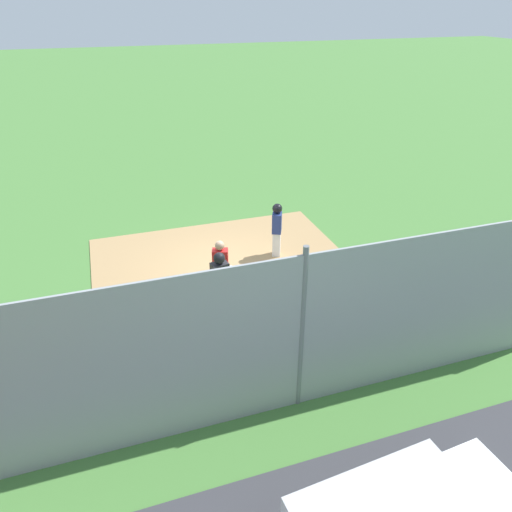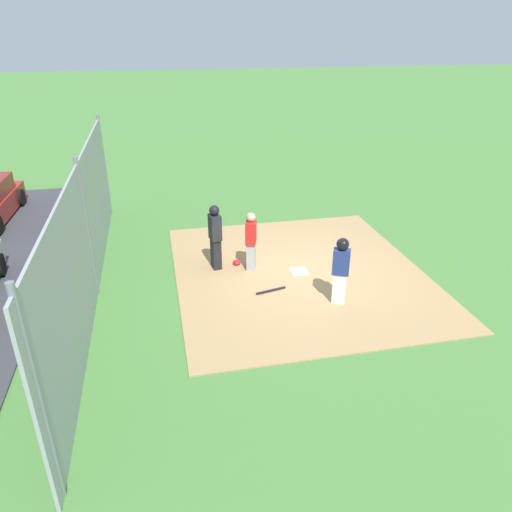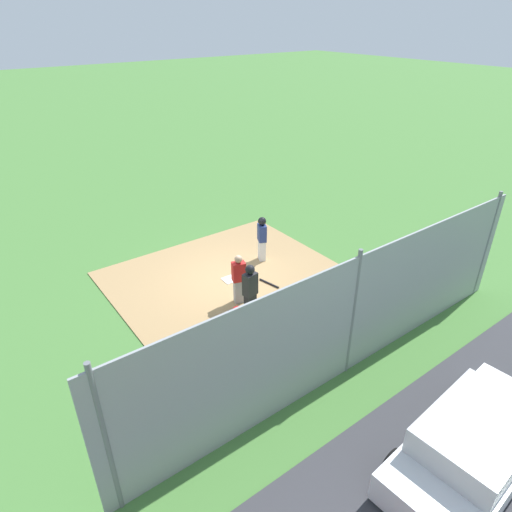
{
  "view_description": "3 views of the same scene",
  "coord_description": "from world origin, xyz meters",
  "px_view_note": "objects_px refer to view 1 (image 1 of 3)",
  "views": [
    {
      "loc": [
        -2.81,
        -11.07,
        6.77
      ],
      "look_at": [
        0.48,
        -1.17,
        1.03
      ],
      "focal_mm": 33.26,
      "sensor_mm": 36.0,
      "label": 1
    },
    {
      "loc": [
        10.69,
        -3.46,
        5.83
      ],
      "look_at": [
        0.46,
        -1.26,
        0.83
      ],
      "focal_mm": 33.51,
      "sensor_mm": 36.0,
      "label": 2
    },
    {
      "loc": [
        -6.58,
        -10.32,
        7.69
      ],
      "look_at": [
        0.61,
        -0.62,
        0.99
      ],
      "focal_mm": 30.98,
      "sensor_mm": 36.0,
      "label": 3
    }
  ],
  "objects_px": {
    "baseball_bat": "(267,282)",
    "catcher_mask": "(212,304)",
    "home_plate": "(226,270)",
    "runner": "(277,226)",
    "catcher": "(221,269)",
    "umpire": "(220,285)"
  },
  "relations": [
    {
      "from": "baseball_bat",
      "to": "catcher_mask",
      "type": "bearing_deg",
      "value": -83.86
    },
    {
      "from": "home_plate",
      "to": "runner",
      "type": "relative_size",
      "value": 0.27
    },
    {
      "from": "catcher",
      "to": "baseball_bat",
      "type": "bearing_deg",
      "value": -62.69
    },
    {
      "from": "catcher",
      "to": "runner",
      "type": "xyz_separation_m",
      "value": [
        2.1,
        1.65,
        0.1
      ]
    },
    {
      "from": "baseball_bat",
      "to": "catcher_mask",
      "type": "height_order",
      "value": "catcher_mask"
    },
    {
      "from": "catcher",
      "to": "home_plate",
      "type": "bearing_deg",
      "value": -2.8
    },
    {
      "from": "home_plate",
      "to": "umpire",
      "type": "distance_m",
      "value": 2.39
    },
    {
      "from": "umpire",
      "to": "catcher_mask",
      "type": "height_order",
      "value": "umpire"
    },
    {
      "from": "home_plate",
      "to": "umpire",
      "type": "height_order",
      "value": "umpire"
    },
    {
      "from": "runner",
      "to": "catcher_mask",
      "type": "height_order",
      "value": "runner"
    },
    {
      "from": "runner",
      "to": "baseball_bat",
      "type": "height_order",
      "value": "runner"
    },
    {
      "from": "umpire",
      "to": "baseball_bat",
      "type": "bearing_deg",
      "value": -64.42
    },
    {
      "from": "home_plate",
      "to": "catcher",
      "type": "distance_m",
      "value": 1.51
    },
    {
      "from": "catcher",
      "to": "catcher_mask",
      "type": "distance_m",
      "value": 0.89
    },
    {
      "from": "home_plate",
      "to": "umpire",
      "type": "xyz_separation_m",
      "value": [
        -0.69,
        -2.09,
        0.92
      ]
    },
    {
      "from": "runner",
      "to": "catcher_mask",
      "type": "xyz_separation_m",
      "value": [
        -2.43,
        -1.98,
        -0.86
      ]
    },
    {
      "from": "umpire",
      "to": "baseball_bat",
      "type": "relative_size",
      "value": 2.26
    },
    {
      "from": "catcher",
      "to": "runner",
      "type": "relative_size",
      "value": 0.98
    },
    {
      "from": "catcher_mask",
      "to": "umpire",
      "type": "bearing_deg",
      "value": -81.2
    },
    {
      "from": "umpire",
      "to": "catcher_mask",
      "type": "distance_m",
      "value": 1.04
    },
    {
      "from": "catcher",
      "to": "runner",
      "type": "bearing_deg",
      "value": -34.13
    },
    {
      "from": "catcher",
      "to": "runner",
      "type": "height_order",
      "value": "runner"
    }
  ]
}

